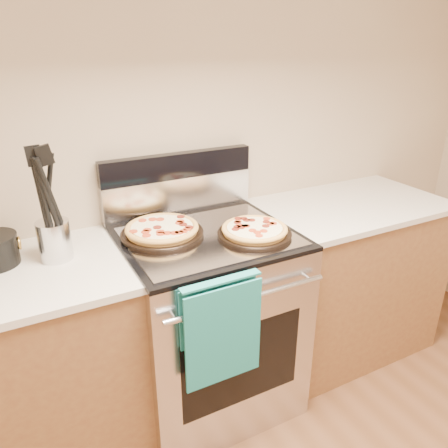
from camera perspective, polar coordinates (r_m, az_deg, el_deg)
name	(u,v)px	position (r m, az deg, el deg)	size (l,w,h in m)	color
wall_back	(173,124)	(2.12, -6.69, 12.81)	(4.00, 4.00, 0.00)	tan
range_body	(208,322)	(2.18, -2.12, -12.73)	(0.76, 0.68, 0.90)	#B7B7BC
oven_window	(242,364)	(1.94, 2.38, -17.85)	(0.56, 0.01, 0.40)	black
cooktop	(206,237)	(1.94, -2.32, -1.65)	(0.76, 0.68, 0.02)	black
backsplash_lower	(179,195)	(2.17, -5.89, 3.79)	(0.76, 0.06, 0.18)	silver
backsplash_upper	(178,166)	(2.13, -6.06, 7.61)	(0.76, 0.06, 0.12)	black
oven_handle	(249,299)	(1.70, 3.25, -9.69)	(0.03, 0.03, 0.70)	silver
dish_towel	(221,329)	(1.71, -0.38, -13.53)	(0.32, 0.05, 0.42)	#176B76
foil_sheet	(209,236)	(1.91, -1.94, -1.63)	(0.70, 0.55, 0.01)	gray
cabinet_left	(10,381)	(2.08, -26.19, -17.89)	(1.00, 0.62, 0.88)	brown
cabinet_right	(343,279)	(2.64, 15.22, -6.94)	(1.00, 0.62, 0.88)	brown
countertop_right	(352,205)	(2.45, 16.32, 2.35)	(1.02, 0.64, 0.03)	beige
pepperoni_pizza_back	(162,230)	(1.92, -8.08, -0.82)	(0.36, 0.36, 0.05)	#B98538
pepperoni_pizza_front	(255,231)	(1.91, 4.01, -0.91)	(0.32, 0.32, 0.04)	#B98538
utensil_crock	(55,240)	(1.84, -21.24, -1.99)	(0.13, 0.13, 0.16)	silver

